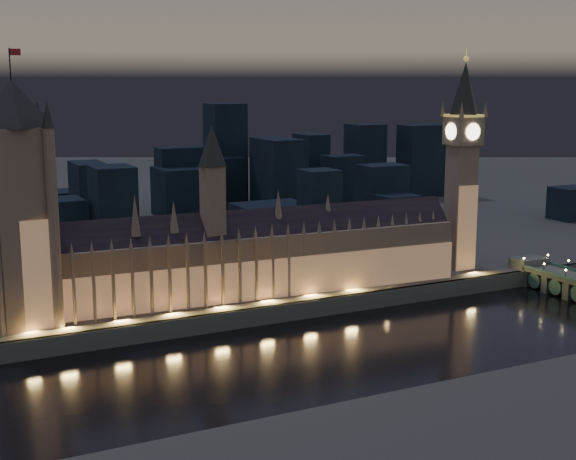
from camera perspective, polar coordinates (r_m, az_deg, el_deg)
name	(u,v)px	position (r m, az deg, el deg)	size (l,w,h in m)	color
ground_plane	(338,348)	(323.61, 3.59, -8.34)	(2000.00, 2000.00, 0.00)	black
north_bank	(70,184)	(805.62, -15.26, 3.14)	(2000.00, 960.00, 8.00)	#444138
embankment_wall	(292,312)	(356.70, 0.29, -5.82)	(2000.00, 2.50, 8.00)	#525444
palace_of_westminster	(253,255)	(365.33, -2.49, -1.80)	(202.00, 29.98, 78.00)	#8C6E5E
victoria_tower	(18,192)	(331.98, -18.64, 2.59)	(31.68, 31.68, 109.05)	#8C6E5E
elizabeth_tower	(463,148)	(419.78, 12.32, 5.71)	(18.00, 18.00, 112.17)	#8C6E5E
city_backdrop	(205,188)	(552.90, -5.96, 3.01)	(482.46, 215.63, 85.38)	black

